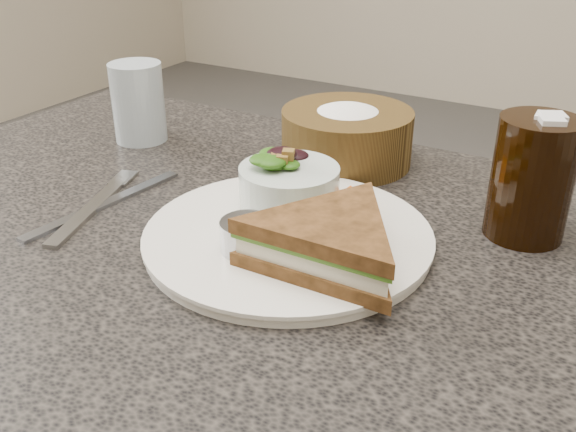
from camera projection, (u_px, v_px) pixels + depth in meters
The scene contains 10 objects.
dinner_plate at pixel (288, 237), 0.65m from camera, with size 0.29×0.29×0.01m, color silver.
sandwich at pixel (330, 242), 0.58m from camera, with size 0.18×0.18×0.05m, color brown, non-canonical shape.
salad_bowl at pixel (289, 180), 0.68m from camera, with size 0.11×0.11×0.06m, color #B8C7BF, non-canonical shape.
dressing_ramekin at pixel (247, 236), 0.61m from camera, with size 0.05×0.05×0.03m, color #A7AAB1.
orange_wedge at pixel (350, 196), 0.69m from camera, with size 0.06×0.06×0.02m, color #FF5902.
fork at pixel (90, 209), 0.71m from camera, with size 0.02×0.17×0.00m, color #9A9B9B.
knife at pixel (105, 204), 0.72m from camera, with size 0.01×0.22×0.00m, color gray.
bread_basket at pixel (347, 128), 0.82m from camera, with size 0.17×0.17×0.09m, color brown, non-canonical shape.
cola_glass at pixel (533, 173), 0.64m from camera, with size 0.08×0.08×0.14m, color black, non-canonical shape.
water_glass at pixel (138, 102), 0.89m from camera, with size 0.07×0.07×0.11m, color #A5B4BE.
Camera 1 is at (0.34, -0.47, 1.07)m, focal length 40.00 mm.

